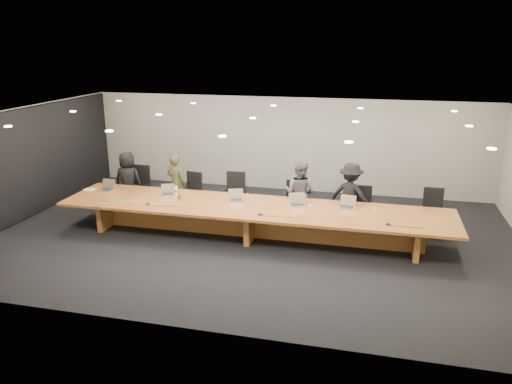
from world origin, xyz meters
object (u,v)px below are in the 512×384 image
Objects in this scene: chair_mid_left at (234,195)px; paper_cup_far at (375,210)px; chair_left at (190,192)px; chair_mid_right at (294,202)px; person_a at (128,181)px; laptop_e at (347,202)px; person_d at (350,196)px; amber_mug at (179,197)px; mic_right at (388,224)px; chair_far_left at (138,187)px; chair_right at (362,208)px; laptop_b at (168,190)px; person_b at (176,183)px; laptop_c at (236,195)px; water_bottle at (176,191)px; conference_table at (253,216)px; person_c at (300,193)px; laptop_d at (298,200)px; mic_center at (260,214)px; mic_left at (148,204)px; laptop_a at (106,185)px; av_box at (105,204)px; paper_cup_near at (310,207)px; chair_far_right at (433,212)px.

paper_cup_far is (3.55, -0.95, 0.20)m from chair_mid_left.
chair_mid_right is (2.79, -0.10, -0.01)m from chair_left.
person_a is 4.51× the size of laptop_e.
person_d is (1.36, -0.04, 0.28)m from chair_mid_right.
amber_mug is 4.90m from mic_right.
chair_far_left is 12.26× the size of amber_mug.
person_d is (-0.30, -0.03, 0.29)m from chair_right.
person_d is 16.92× the size of amber_mug.
laptop_b is at bearing 179.00° from paper_cup_far.
person_b is (-0.35, -0.08, 0.25)m from chair_left.
chair_left is at bearing 167.97° from paper_cup_far.
laptop_c is at bearing -166.06° from chair_right.
laptop_c is 1.53m from water_bottle.
conference_table is 1.47m from person_c.
water_bottle is (-3.00, 0.05, -0.02)m from laptop_d.
person_c reaches higher than mic_center.
person_c is at bearing 1.00° from chair_far_left.
mic_left is (1.35, -1.62, -0.02)m from person_a.
chair_mid_right is at bearing 17.44° from laptop_a.
laptop_c is 0.99× the size of laptop_e.
chair_left is 2.15m from laptop_a.
laptop_e is 4.54× the size of paper_cup_far.
paper_cup_far is at bearing -74.46° from chair_right.
person_a is (-0.20, -0.16, 0.20)m from chair_far_left.
amber_mug is at bearing -162.84° from chair_mid_right.
laptop_d is 4.75× the size of paper_cup_far.
laptop_d reaches higher than mic_center.
amber_mug is at bearing 167.57° from laptop_c.
person_a is at bearing 81.30° from av_box.
chair_mid_right is 11.13× the size of amber_mug.
person_d is (5.86, -0.01, 0.02)m from person_a.
chair_left is at bearing 54.22° from laptop_b.
water_bottle is 3.17× the size of paper_cup_far.
person_b reaches higher than water_bottle.
av_box is 1.58× the size of mic_center.
chair_far_left reaches higher than conference_table.
person_a is 6.94m from mic_right.
paper_cup_far is (0.31, -0.90, 0.27)m from chair_right.
chair_right is 1.59m from paper_cup_near.
person_b is at bearing 13.63° from person_c.
person_a is 11.76× the size of mic_right.
paper_cup_far is at bearing 6.09° from conference_table.
chair_far_right is 4.13m from mic_center.
chair_left reaches higher than paper_cup_far.
chair_left reaches higher than mic_left.
person_a reaches higher than mic_left.
laptop_d is (4.53, -1.06, 0.31)m from chair_far_left.
person_b is 4.53× the size of laptop_e.
chair_left is at bearing 160.12° from paper_cup_near.
chair_far_left is 3.65× the size of laptop_b.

